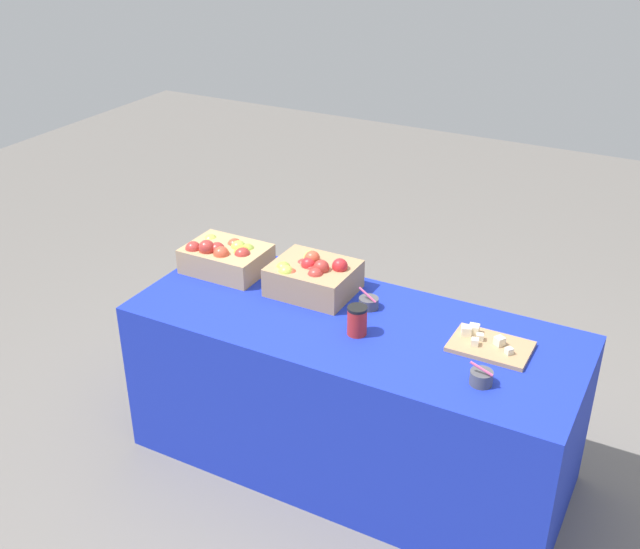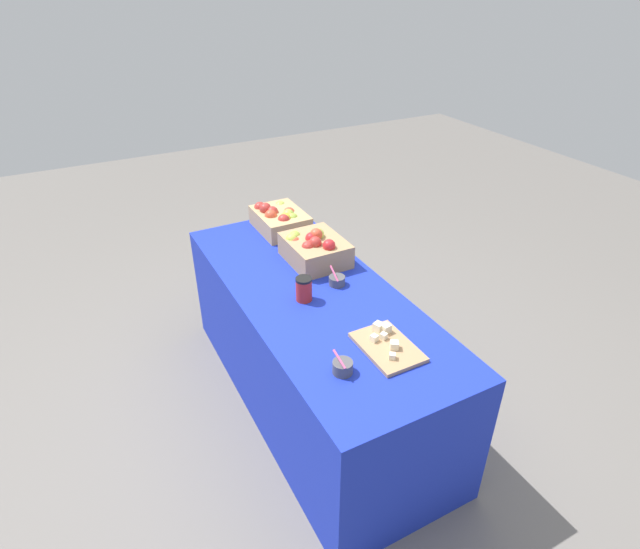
{
  "view_description": "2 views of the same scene",
  "coord_description": "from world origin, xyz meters",
  "px_view_note": "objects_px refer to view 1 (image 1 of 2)",
  "views": [
    {
      "loc": [
        1.17,
        -2.49,
        2.4
      ],
      "look_at": [
        -0.14,
        -0.03,
        0.94
      ],
      "focal_mm": 43.24,
      "sensor_mm": 36.0,
      "label": 1
    },
    {
      "loc": [
        1.95,
        -0.99,
        2.15
      ],
      "look_at": [
        0.14,
        -0.04,
        0.92
      ],
      "focal_mm": 28.69,
      "sensor_mm": 36.0,
      "label": 2
    }
  ],
  "objects_px": {
    "apple_crate_middle": "(312,276)",
    "sample_bowl_mid": "(369,303)",
    "sample_bowl_near": "(481,377)",
    "apple_crate_left": "(226,256)",
    "cutting_board_front": "(489,344)",
    "coffee_cup": "(357,320)"
  },
  "relations": [
    {
      "from": "cutting_board_front",
      "to": "sample_bowl_near",
      "type": "relative_size",
      "value": 3.15
    },
    {
      "from": "apple_crate_left",
      "to": "cutting_board_front",
      "type": "bearing_deg",
      "value": -2.86
    },
    {
      "from": "sample_bowl_mid",
      "to": "coffee_cup",
      "type": "distance_m",
      "value": 0.22
    },
    {
      "from": "cutting_board_front",
      "to": "coffee_cup",
      "type": "xyz_separation_m",
      "value": [
        -0.5,
        -0.15,
        0.05
      ]
    },
    {
      "from": "coffee_cup",
      "to": "sample_bowl_near",
      "type": "bearing_deg",
      "value": -10.0
    },
    {
      "from": "cutting_board_front",
      "to": "sample_bowl_mid",
      "type": "xyz_separation_m",
      "value": [
        -0.55,
        0.06,
        0.01
      ]
    },
    {
      "from": "apple_crate_middle",
      "to": "sample_bowl_mid",
      "type": "distance_m",
      "value": 0.29
    },
    {
      "from": "coffee_cup",
      "to": "sample_bowl_mid",
      "type": "bearing_deg",
      "value": 102.3
    },
    {
      "from": "apple_crate_middle",
      "to": "cutting_board_front",
      "type": "height_order",
      "value": "apple_crate_middle"
    },
    {
      "from": "apple_crate_middle",
      "to": "coffee_cup",
      "type": "relative_size",
      "value": 2.9
    },
    {
      "from": "apple_crate_middle",
      "to": "coffee_cup",
      "type": "height_order",
      "value": "apple_crate_middle"
    },
    {
      "from": "cutting_board_front",
      "to": "coffee_cup",
      "type": "bearing_deg",
      "value": -163.01
    },
    {
      "from": "cutting_board_front",
      "to": "sample_bowl_near",
      "type": "distance_m",
      "value": 0.25
    },
    {
      "from": "apple_crate_left",
      "to": "coffee_cup",
      "type": "relative_size",
      "value": 2.98
    },
    {
      "from": "sample_bowl_mid",
      "to": "coffee_cup",
      "type": "height_order",
      "value": "coffee_cup"
    },
    {
      "from": "apple_crate_middle",
      "to": "sample_bowl_near",
      "type": "relative_size",
      "value": 3.64
    },
    {
      "from": "sample_bowl_mid",
      "to": "sample_bowl_near",
      "type": "bearing_deg",
      "value": -27.46
    },
    {
      "from": "apple_crate_middle",
      "to": "sample_bowl_near",
      "type": "xyz_separation_m",
      "value": [
        0.88,
        -0.32,
        -0.05
      ]
    },
    {
      "from": "apple_crate_middle",
      "to": "sample_bowl_mid",
      "type": "bearing_deg",
      "value": -2.26
    },
    {
      "from": "apple_crate_middle",
      "to": "cutting_board_front",
      "type": "relative_size",
      "value": 1.16
    },
    {
      "from": "sample_bowl_near",
      "to": "sample_bowl_mid",
      "type": "distance_m",
      "value": 0.67
    },
    {
      "from": "apple_crate_left",
      "to": "apple_crate_middle",
      "type": "distance_m",
      "value": 0.46
    }
  ]
}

